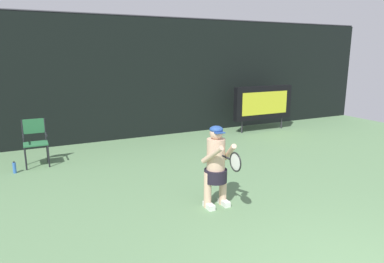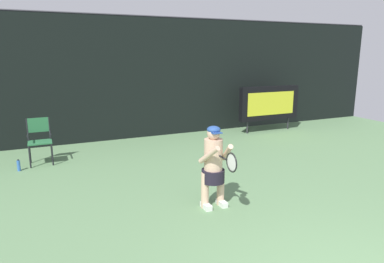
# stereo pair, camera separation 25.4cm
# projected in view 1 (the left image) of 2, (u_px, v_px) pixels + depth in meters

# --- Properties ---
(backdrop_screen) EXTENTS (18.00, 0.12, 3.66)m
(backdrop_screen) POSITION_uv_depth(u_px,v_px,m) (137.00, 79.00, 10.47)
(backdrop_screen) COLOR black
(backdrop_screen) RESTS_ON ground
(scoreboard) EXTENTS (2.20, 0.21, 1.50)m
(scoreboard) POSITION_uv_depth(u_px,v_px,m) (263.00, 103.00, 11.55)
(scoreboard) COLOR black
(scoreboard) RESTS_ON ground
(umpire_chair) EXTENTS (0.52, 0.44, 1.08)m
(umpire_chair) POSITION_uv_depth(u_px,v_px,m) (35.00, 140.00, 7.99)
(umpire_chair) COLOR black
(umpire_chair) RESTS_ON ground
(water_bottle) EXTENTS (0.07, 0.07, 0.27)m
(water_bottle) POSITION_uv_depth(u_px,v_px,m) (14.00, 168.00, 7.56)
(water_bottle) COLOR #3668BF
(water_bottle) RESTS_ON ground
(tennis_player) EXTENTS (0.53, 0.60, 1.40)m
(tennis_player) POSITION_uv_depth(u_px,v_px,m) (216.00, 164.00, 5.80)
(tennis_player) COLOR white
(tennis_player) RESTS_ON ground
(tennis_racket) EXTENTS (0.03, 0.60, 0.31)m
(tennis_racket) POSITION_uv_depth(u_px,v_px,m) (235.00, 162.00, 5.35)
(tennis_racket) COLOR black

